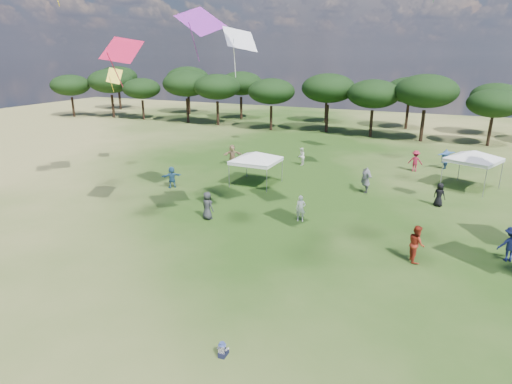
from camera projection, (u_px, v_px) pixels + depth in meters
tree_line at (420, 91)px, 51.08m from camera, size 108.78×17.63×7.77m
tent_left at (256, 153)px, 32.52m from camera, size 6.63×6.63×2.90m
tent_right at (475, 152)px, 31.41m from camera, size 6.04×6.04×3.23m
toddler at (223, 350)px, 14.30m from camera, size 0.38×0.42×0.56m
festival_crowd at (367, 179)px, 31.44m from camera, size 29.12×21.28×1.90m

